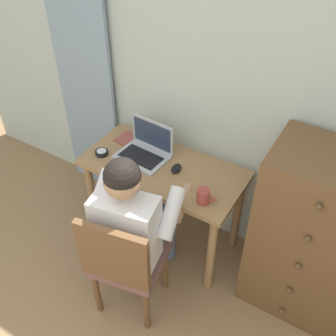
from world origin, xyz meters
TOP-DOWN VIEW (x-y plane):
  - wall_back at (0.00, 2.20)m, footprint 4.80×0.05m
  - curtain_panel at (-1.10, 2.13)m, footprint 0.51×0.03m
  - desk at (-0.25, 1.86)m, footprint 1.10×0.53m
  - dresser at (0.75, 1.91)m, footprint 0.64×0.50m
  - chair at (-0.13, 1.24)m, footprint 0.49×0.47m
  - person_seated at (-0.17, 1.42)m, footprint 0.60×0.64m
  - laptop at (-0.41, 1.90)m, footprint 0.36×0.27m
  - computer_mouse at (-0.15, 1.87)m, footprint 0.08×0.11m
  - desk_clock at (-0.68, 1.75)m, footprint 0.09×0.09m
  - notebook_pad at (-0.59, 1.98)m, footprint 0.23×0.18m
  - coffee_mug at (0.13, 1.71)m, footprint 0.12×0.08m

SIDE VIEW (x-z plane):
  - chair at x=-0.13m, z-range 0.05..0.93m
  - dresser at x=0.75m, z-range 0.00..1.17m
  - desk at x=-0.25m, z-range 0.24..0.96m
  - person_seated at x=-0.17m, z-range 0.07..1.27m
  - notebook_pad at x=-0.59m, z-range 0.72..0.73m
  - desk_clock at x=-0.68m, z-range 0.72..0.75m
  - computer_mouse at x=-0.15m, z-range 0.72..0.75m
  - coffee_mug at x=0.13m, z-range 0.72..0.82m
  - laptop at x=-0.41m, z-range 0.65..0.89m
  - curtain_panel at x=-1.10m, z-range 0.00..2.17m
  - wall_back at x=0.00m, z-range 0.00..2.50m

